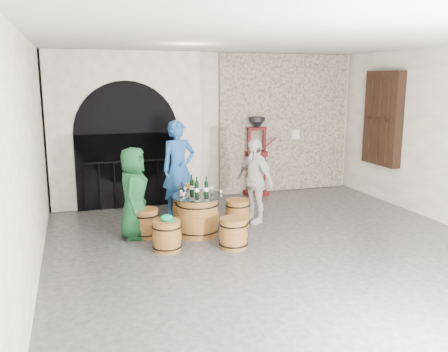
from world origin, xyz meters
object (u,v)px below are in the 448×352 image
object	(u,v)px
person_blue	(179,169)
person_white	(254,181)
side_barrel	(183,197)
corking_press	(257,150)
barrel_stool_near_left	(167,236)
person_green	(134,193)
wine_bottle_left	(197,188)
barrel_stool_left	(146,223)
barrel_stool_right	(238,213)
wine_bottle_center	(206,188)
barrel_stool_near_right	(233,233)
barrel_stool_far	(185,208)
barrel_table	(197,215)
wine_bottle_right	(192,186)

from	to	relation	value
person_blue	person_white	bearing A→B (deg)	-45.37
side_barrel	corking_press	world-z (taller)	corking_press
barrel_stool_near_left	corking_press	bearing A→B (deg)	48.12
person_white	person_green	bearing A→B (deg)	-103.98
wine_bottle_left	side_barrel	xyz separation A→B (m)	(0.09, 1.44, -0.51)
barrel_stool_left	side_barrel	distance (m)	1.56
barrel_stool_right	corking_press	distance (m)	2.53
person_white	wine_bottle_left	xyz separation A→B (m)	(-1.21, -0.45, 0.05)
person_green	wine_bottle_center	world-z (taller)	person_green
barrel_stool_near_right	side_barrel	world-z (taller)	side_barrel
person_blue	corking_press	size ratio (longest dim) A/B	1.04
barrel_stool_right	barrel_stool_near_left	world-z (taller)	same
barrel_stool_far	person_blue	distance (m)	0.80
barrel_table	wine_bottle_left	bearing A→B (deg)	-112.91
barrel_stool_near_right	side_barrel	xyz separation A→B (m)	(-0.30, 2.21, 0.09)
barrel_stool_left	person_blue	bearing A→B (deg)	53.46
barrel_stool_left	person_green	bearing A→B (deg)	168.41
barrel_stool_far	barrel_stool_right	world-z (taller)	same
wine_bottle_left	side_barrel	bearing A→B (deg)	86.24
barrel_stool_far	barrel_stool_near_right	world-z (taller)	same
person_white	barrel_stool_right	bearing A→B (deg)	-89.95
wine_bottle_center	side_barrel	xyz separation A→B (m)	(-0.06, 1.46, -0.51)
person_green	person_white	world-z (taller)	person_white
side_barrel	wine_bottle_center	bearing A→B (deg)	-87.47
wine_bottle_center	barrel_stool_left	bearing A→B (deg)	167.56
barrel_stool_left	wine_bottle_right	distance (m)	1.00
barrel_stool_far	person_green	distance (m)	1.32
barrel_table	barrel_stool_right	distance (m)	0.88
person_green	wine_bottle_center	xyz separation A→B (m)	(1.18, -0.26, 0.06)
barrel_stool_near_left	wine_bottle_left	bearing A→B (deg)	41.67
barrel_table	barrel_stool_near_left	xyz separation A→B (m)	(-0.65, -0.59, -0.11)
barrel_table	barrel_stool_right	world-z (taller)	barrel_table
side_barrel	barrel_table	bearing A→B (deg)	-93.34
wine_bottle_left	corking_press	size ratio (longest dim) A/B	0.18
person_green	barrel_stool_far	bearing A→B (deg)	-37.77
barrel_stool_far	barrel_stool_near_left	xyz separation A→B (m)	(-0.62, -1.47, 0.00)
barrel_stool_far	person_white	bearing A→B (deg)	-20.48
person_green	person_blue	xyz separation A→B (m)	(1.00, 1.08, 0.16)
person_blue	person_white	distance (m)	1.51
barrel_stool_near_left	person_green	bearing A→B (deg)	115.76
barrel_stool_left	person_white	distance (m)	2.14
barrel_stool_near_right	wine_bottle_left	distance (m)	1.04
barrel_stool_near_left	person_white	size ratio (longest dim) A/B	0.31
person_white	barrel_stool_left	bearing A→B (deg)	-102.53
barrel_stool_far	wine_bottle_center	distance (m)	1.11
barrel_stool_near_right	wine_bottle_left	size ratio (longest dim) A/B	1.50
barrel_stool_far	corking_press	bearing A→B (deg)	36.35
barrel_stool_near_right	wine_bottle_right	bearing A→B (deg)	113.87
barrel_stool_near_left	wine_bottle_left	world-z (taller)	wine_bottle_left
person_blue	corking_press	xyz separation A→B (m)	(2.04, 1.08, 0.11)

